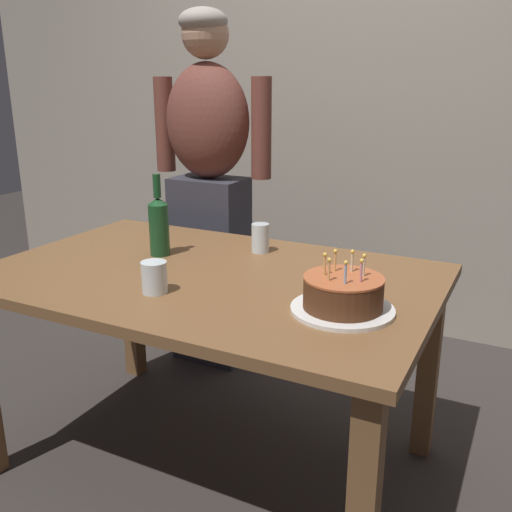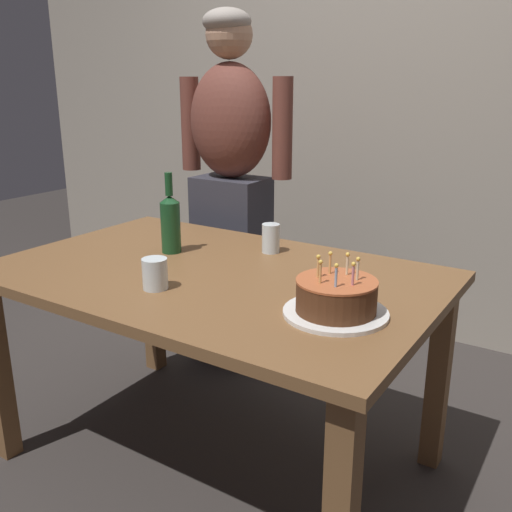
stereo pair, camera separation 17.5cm
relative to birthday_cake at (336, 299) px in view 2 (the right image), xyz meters
name	(u,v)px [view 2 (the right image)]	position (x,y,z in m)	size (l,w,h in m)	color
ground_plane	(217,457)	(-0.51, 0.12, -0.79)	(10.00, 10.00, 0.00)	#332D2B
back_wall	(387,92)	(-0.51, 1.67, 0.51)	(5.20, 0.10, 2.60)	#9E9384
dining_table	(214,298)	(-0.51, 0.12, -0.15)	(1.50, 0.96, 0.74)	brown
birthday_cake	(336,299)	(0.00, 0.00, 0.00)	(0.29, 0.29, 0.17)	white
water_glass_near	(271,238)	(-0.46, 0.41, 0.01)	(0.07, 0.07, 0.11)	silver
water_glass_far	(155,274)	(-0.56, -0.11, 0.00)	(0.08, 0.08, 0.10)	silver
wine_bottle	(170,222)	(-0.78, 0.21, 0.07)	(0.07, 0.07, 0.30)	#194723
person_man_bearded	(231,187)	(-0.95, 0.84, 0.09)	(0.61, 0.27, 1.66)	#33333D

